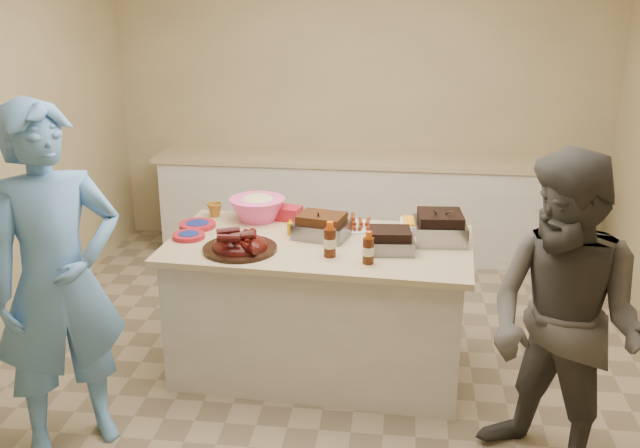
# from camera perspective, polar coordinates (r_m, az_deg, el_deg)

# --- Properties ---
(room) EXTENTS (4.50, 5.00, 2.70)m
(room) POSITION_cam_1_polar(r_m,az_deg,el_deg) (4.67, 0.83, -11.93)
(room) COLOR tan
(room) RESTS_ON ground
(back_counter) EXTENTS (3.60, 0.64, 0.90)m
(back_counter) POSITION_cam_1_polar(r_m,az_deg,el_deg) (6.49, 2.96, 1.53)
(back_counter) COLOR silver
(back_counter) RESTS_ON ground
(island) EXTENTS (1.90, 1.08, 0.88)m
(island) POSITION_cam_1_polar(r_m,az_deg,el_deg) (4.73, -0.08, -11.44)
(island) COLOR silver
(island) RESTS_ON ground
(rib_platter) EXTENTS (0.45, 0.45, 0.18)m
(rib_platter) POSITION_cam_1_polar(r_m,az_deg,el_deg) (4.25, -6.41, -2.11)
(rib_platter) COLOR #440D0A
(rib_platter) RESTS_ON island
(pulled_pork_tray) EXTENTS (0.37, 0.31, 0.10)m
(pulled_pork_tray) POSITION_cam_1_polar(r_m,az_deg,el_deg) (4.44, 0.13, -1.07)
(pulled_pork_tray) COLOR #47230F
(pulled_pork_tray) RESTS_ON island
(brisket_tray) EXTENTS (0.30, 0.26, 0.08)m
(brisket_tray) POSITION_cam_1_polar(r_m,az_deg,el_deg) (4.24, 5.59, -2.15)
(brisket_tray) COLOR black
(brisket_tray) RESTS_ON island
(roasting_pan) EXTENTS (0.33, 0.33, 0.12)m
(roasting_pan) POSITION_cam_1_polar(r_m,az_deg,el_deg) (4.44, 9.50, -1.33)
(roasting_pan) COLOR gray
(roasting_pan) RESTS_ON island
(coleslaw_bowl) EXTENTS (0.39, 0.39, 0.25)m
(coleslaw_bowl) POSITION_cam_1_polar(r_m,az_deg,el_deg) (4.77, -5.00, 0.34)
(coleslaw_bowl) COLOR #FE509F
(coleslaw_bowl) RESTS_ON island
(sausage_plate) EXTENTS (0.31, 0.31, 0.05)m
(sausage_plate) POSITION_cam_1_polar(r_m,az_deg,el_deg) (4.61, 2.66, -0.31)
(sausage_plate) COLOR silver
(sausage_plate) RESTS_ON island
(mac_cheese_dish) EXTENTS (0.30, 0.23, 0.08)m
(mac_cheese_dish) POSITION_cam_1_polar(r_m,az_deg,el_deg) (4.59, 8.25, -0.55)
(mac_cheese_dish) COLOR #F4A918
(mac_cheese_dish) RESTS_ON island
(bbq_bottle_a) EXTENTS (0.08, 0.08, 0.21)m
(bbq_bottle_a) POSITION_cam_1_polar(r_m,az_deg,el_deg) (4.14, 0.79, -2.60)
(bbq_bottle_a) COLOR #3C180A
(bbq_bottle_a) RESTS_ON island
(bbq_bottle_b) EXTENTS (0.07, 0.07, 0.19)m
(bbq_bottle_b) POSITION_cam_1_polar(r_m,az_deg,el_deg) (4.05, 3.86, -3.15)
(bbq_bottle_b) COLOR #3C180A
(bbq_bottle_b) RESTS_ON island
(mustard_bottle) EXTENTS (0.04, 0.04, 0.11)m
(mustard_bottle) POSITION_cam_1_polar(r_m,az_deg,el_deg) (4.48, -2.40, -0.88)
(mustard_bottle) COLOR #E79A00
(mustard_bottle) RESTS_ON island
(sauce_bowl) EXTENTS (0.15, 0.06, 0.15)m
(sauce_bowl) POSITION_cam_1_polar(r_m,az_deg,el_deg) (4.49, -0.77, -0.80)
(sauce_bowl) COLOR silver
(sauce_bowl) RESTS_ON island
(plate_stack_large) EXTENTS (0.25, 0.25, 0.03)m
(plate_stack_large) POSITION_cam_1_polar(r_m,az_deg,el_deg) (4.68, -9.77, -0.24)
(plate_stack_large) COLOR maroon
(plate_stack_large) RESTS_ON island
(plate_stack_small) EXTENTS (0.21, 0.21, 0.03)m
(plate_stack_small) POSITION_cam_1_polar(r_m,az_deg,el_deg) (4.50, -10.44, -1.11)
(plate_stack_small) COLOR maroon
(plate_stack_small) RESTS_ON island
(plastic_cup) EXTENTS (0.11, 0.10, 0.10)m
(plastic_cup) POSITION_cam_1_polar(r_m,az_deg,el_deg) (4.88, -8.40, 0.61)
(plastic_cup) COLOR #8F621C
(plastic_cup) RESTS_ON island
(basket_stack) EXTENTS (0.20, 0.17, 0.09)m
(basket_stack) POSITION_cam_1_polar(r_m,az_deg,el_deg) (4.77, -2.60, 0.37)
(basket_stack) COLOR maroon
(basket_stack) RESTS_ON island
(guest_blue) EXTENTS (1.73, 1.88, 0.45)m
(guest_blue) POSITION_cam_1_polar(r_m,az_deg,el_deg) (4.31, -18.79, -15.97)
(guest_blue) COLOR #5D97DA
(guest_blue) RESTS_ON ground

